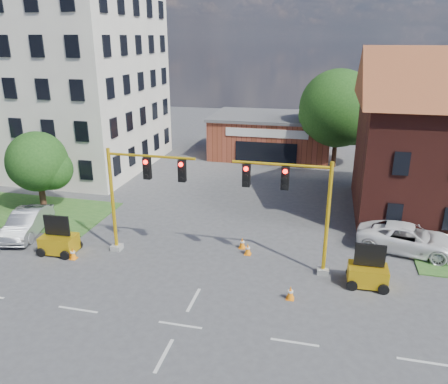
% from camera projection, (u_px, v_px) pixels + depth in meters
% --- Properties ---
extents(ground, '(120.00, 120.00, 0.00)m').
position_uv_depth(ground, '(180.00, 325.00, 19.19)').
color(ground, '#414143').
rests_on(ground, ground).
extents(lane_markings, '(60.00, 36.00, 0.01)m').
position_uv_depth(lane_markings, '(154.00, 373.00, 16.44)').
color(lane_markings, silver).
rests_on(lane_markings, ground).
extents(office_block, '(18.40, 15.40, 20.60)m').
position_uv_depth(office_block, '(47.00, 56.00, 40.15)').
color(office_block, beige).
rests_on(office_block, ground).
extents(brick_shop, '(12.40, 8.40, 4.30)m').
position_uv_depth(brick_shop, '(271.00, 135.00, 45.93)').
color(brick_shop, brown).
rests_on(brick_shop, ground).
extents(tree_large, '(7.60, 7.24, 9.27)m').
position_uv_depth(tree_large, '(342.00, 111.00, 40.68)').
color(tree_large, '#382014').
rests_on(tree_large, ground).
extents(tree_nw_front, '(4.44, 4.23, 5.81)m').
position_uv_depth(tree_nw_front, '(41.00, 164.00, 30.69)').
color(tree_nw_front, '#382014').
rests_on(tree_nw_front, ground).
extents(signal_mast_west, '(5.30, 0.60, 6.20)m').
position_uv_depth(signal_mast_west, '(138.00, 190.00, 24.31)').
color(signal_mast_west, gray).
rests_on(signal_mast_west, ground).
extents(signal_mast_east, '(5.30, 0.60, 6.20)m').
position_uv_depth(signal_mast_east, '(296.00, 203.00, 22.41)').
color(signal_mast_east, gray).
rests_on(signal_mast_east, ground).
extents(trailer_west, '(2.02, 1.40, 2.24)m').
position_uv_depth(trailer_west, '(59.00, 242.00, 25.38)').
color(trailer_west, yellow).
rests_on(trailer_west, ground).
extents(trailer_east, '(1.95, 1.31, 2.19)m').
position_uv_depth(trailer_east, '(368.00, 273.00, 22.04)').
color(trailer_east, yellow).
rests_on(trailer_east, ground).
extents(cone_a, '(0.40, 0.40, 0.70)m').
position_uv_depth(cone_a, '(73.00, 254.00, 24.79)').
color(cone_a, orange).
rests_on(cone_a, ground).
extents(cone_b, '(0.40, 0.40, 0.70)m').
position_uv_depth(cone_b, '(248.00, 249.00, 25.30)').
color(cone_b, orange).
rests_on(cone_b, ground).
extents(cone_c, '(0.40, 0.40, 0.70)m').
position_uv_depth(cone_c, '(290.00, 293.00, 20.99)').
color(cone_c, orange).
rests_on(cone_c, ground).
extents(cone_d, '(0.40, 0.40, 0.70)m').
position_uv_depth(cone_d, '(242.00, 243.00, 26.06)').
color(cone_d, orange).
rests_on(cone_d, ground).
extents(pickup_white, '(6.21, 3.81, 1.61)m').
position_uv_depth(pickup_white, '(408.00, 239.00, 25.56)').
color(pickup_white, white).
rests_on(pickup_white, ground).
extents(sedan_silver_front, '(2.71, 5.11, 1.60)m').
position_uv_depth(sedan_silver_front, '(27.00, 223.00, 27.72)').
color(sedan_silver_front, '#989A9F').
rests_on(sedan_silver_front, ground).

